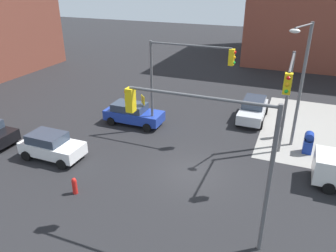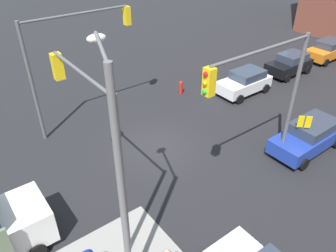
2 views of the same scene
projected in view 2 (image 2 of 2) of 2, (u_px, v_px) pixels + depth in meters
ground_plane at (157, 148)px, 17.60m from camera, size 120.00×120.00×0.00m
traffic_signal_nw_corner at (266, 88)px, 13.20m from camera, size 5.81×0.36×6.50m
traffic_signal_se_corner at (72, 49)px, 17.00m from camera, size 6.12×0.36×6.50m
traffic_signal_ne_corner at (93, 126)px, 11.00m from camera, size 0.36×4.69×6.50m
street_lamp_corner at (118, 172)px, 8.83m from camera, size 1.21×2.53×8.00m
warning_sign_two_way at (303, 129)px, 16.17m from camera, size 0.48×0.48×2.40m
fire_hydrant at (181, 87)px, 22.68m from camera, size 0.26×0.26×0.94m
hatchback_white at (245, 82)px, 22.58m from camera, size 3.90×2.02×1.62m
sedan_orange at (327, 50)px, 27.90m from camera, size 4.01×2.02×1.62m
sedan_blue at (309, 136)px, 17.07m from camera, size 4.44×2.02×1.62m
coupe_black at (290, 64)px, 25.31m from camera, size 3.80×2.02×1.62m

